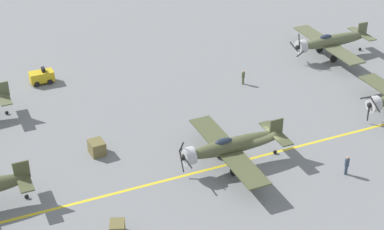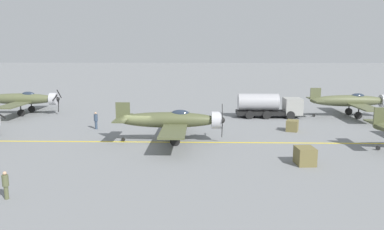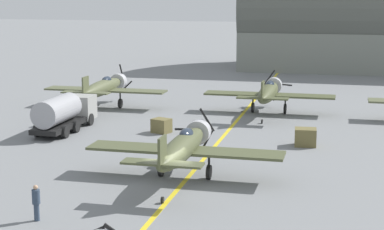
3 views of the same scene
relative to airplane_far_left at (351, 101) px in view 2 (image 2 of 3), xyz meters
name	(u,v)px [view 2 (image 2 of 3)]	position (x,y,z in m)	size (l,w,h in m)	color
ground_plane	(138,142)	(13.53, -24.54, -2.01)	(400.00, 400.00, 0.00)	slate
taxiway_stripe	(138,142)	(13.53, -24.54, -2.01)	(0.30, 160.00, 0.01)	yellow
airplane_far_left	(351,101)	(0.00, 0.00, 0.00)	(12.00, 9.98, 3.77)	#54593A
airplane_near_left	(23,99)	(-0.74, -41.93, 0.00)	(12.00, 9.98, 3.65)	#525739
airplane_mid_center	(172,120)	(13.36, -21.41, 0.00)	(12.00, 9.98, 3.65)	#4C5132
fuel_tanker	(269,105)	(0.59, -10.34, -0.50)	(2.68, 8.00, 2.98)	black
ground_crew_walking	(6,184)	(26.93, -29.81, -1.12)	(0.36, 0.36, 1.64)	#515638
ground_crew_inspecting	(96,120)	(8.05, -29.96, -1.01)	(0.40, 0.40, 1.84)	#334256
supply_crate_by_tanker	(292,126)	(8.45, -9.29, -1.44)	(1.36, 1.14, 1.14)	brown
supply_crate_mid_lane	(305,156)	(19.95, -11.09, -1.36)	(1.56, 1.30, 1.30)	brown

